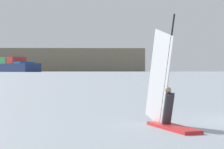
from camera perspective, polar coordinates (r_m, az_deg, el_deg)
windsurfer at (r=14.77m, az=7.38°, el=-3.66°), size 1.77×3.42×3.98m
cargo_ship at (r=702.24m, az=-14.63°, el=1.18°), size 155.15×170.51×41.15m
distant_headland at (r=1157.64m, az=-11.92°, el=1.76°), size 651.62×410.18×53.85m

